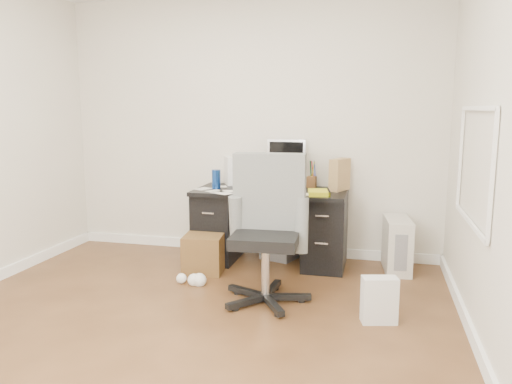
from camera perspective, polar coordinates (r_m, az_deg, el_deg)
ground at (r=3.74m, az=-8.61°, el=-15.06°), size 4.00×4.00×0.00m
room_shell at (r=3.42m, az=-8.62°, el=11.25°), size 4.02×4.02×2.71m
desk at (r=5.03m, az=1.65°, el=-3.70°), size 1.50×0.70×0.75m
loose_papers at (r=4.95m, az=-0.72°, el=0.25°), size 1.10×0.60×0.00m
lcd_monitor at (r=5.14m, az=3.49°, el=3.36°), size 0.39×0.23×0.50m
keyboard at (r=4.83m, az=0.88°, el=0.16°), size 0.47×0.19×0.03m
computer_mouse at (r=4.81m, az=4.48°, el=0.29°), size 0.06×0.06×0.06m
travel_mug at (r=5.02m, az=-4.57°, el=1.46°), size 0.11×0.11×0.19m
white_binder at (r=5.31m, az=-3.14°, el=2.45°), size 0.22×0.28×0.29m
magazine_file at (r=4.98m, az=9.54°, el=1.97°), size 0.23×0.30×0.31m
pen_cup at (r=5.13m, az=6.39°, el=2.03°), size 0.12×0.12×0.27m
yellow_book at (r=4.70m, az=7.20°, el=-0.07°), size 0.23×0.28×0.04m
paper_remote at (r=4.69m, az=1.59°, el=-0.17°), size 0.25×0.21×0.02m
office_chair at (r=3.96m, az=1.12°, el=-4.42°), size 0.71×0.71×1.19m
pc_tower at (r=5.00m, az=15.81°, el=-5.82°), size 0.28×0.53×0.51m
shopping_bag at (r=3.82m, az=13.91°, el=-11.90°), size 0.29×0.24×0.34m
wicker_basket at (r=4.83m, az=-5.97°, el=-6.99°), size 0.40×0.40×0.36m
desk_printer at (r=5.25m, az=2.70°, el=-6.57°), size 0.40×0.37×0.19m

